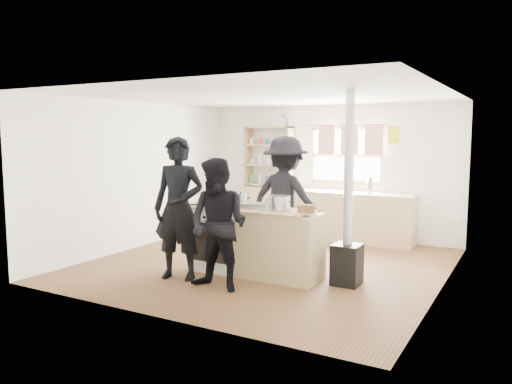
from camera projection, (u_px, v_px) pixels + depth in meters
ground at (266, 265)px, 7.51m from camera, size 5.00×5.00×0.01m
back_counter at (322, 214)px, 9.38m from camera, size 3.40×0.55×0.90m
shelving_unit at (269, 156)px, 9.95m from camera, size 1.00×0.28×1.20m
thermos at (370, 186)px, 8.87m from camera, size 0.10×0.10×0.27m
cooking_island at (257, 242)px, 6.91m from camera, size 1.97×0.64×0.93m
skillet_greens at (206, 204)px, 7.11m from camera, size 0.37×0.37×0.05m
roast_tray at (254, 205)px, 6.89m from camera, size 0.45×0.38×0.07m
stockpot_stove at (241, 199)px, 7.20m from camera, size 0.25×0.25×0.20m
stockpot_counter at (279, 203)px, 6.65m from camera, size 0.31×0.31×0.23m
bread_board at (306, 210)px, 6.39m from camera, size 0.33×0.27×0.12m
flue_heater at (347, 236)px, 6.42m from camera, size 0.35×0.35×2.50m
person_near_left at (179, 208)px, 6.67m from camera, size 0.79×0.61×1.92m
person_near_right at (218, 225)px, 6.19m from camera, size 0.82×0.64×1.66m
person_far at (285, 199)px, 7.68m from camera, size 1.27×0.77×1.91m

